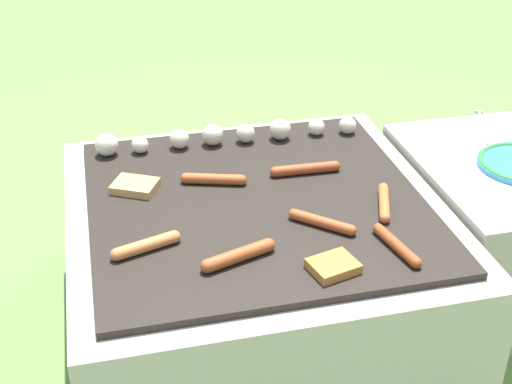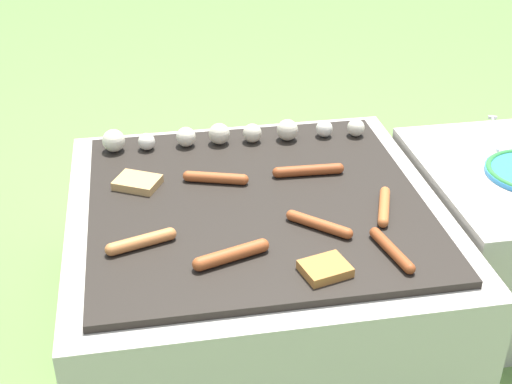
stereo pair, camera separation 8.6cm
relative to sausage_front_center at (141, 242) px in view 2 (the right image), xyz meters
name	(u,v)px [view 2 (the right image)]	position (x,y,z in m)	size (l,w,h in m)	color
ground_plane	(256,323)	(0.27, 0.15, -0.39)	(14.00, 14.00, 0.00)	#608442
grill	(256,265)	(0.27, 0.15, -0.21)	(0.88, 0.88, 0.38)	#B2AA9E
side_ledge	(511,232)	(0.97, 0.18, -0.20)	(0.49, 0.58, 0.38)	#B2AA9E
sausage_back_left	(308,170)	(0.42, 0.24, 0.00)	(0.18, 0.03, 0.03)	#93421E
sausage_front_left	(384,207)	(0.55, 0.05, 0.00)	(0.07, 0.15, 0.02)	#B7602D
sausage_front_right	(216,178)	(0.19, 0.25, 0.00)	(0.16, 0.07, 0.03)	#A34C23
sausage_front_center	(141,242)	(0.00, 0.00, 0.00)	(0.15, 0.07, 0.03)	#C6753D
sausage_mid_right	(231,255)	(0.18, -0.08, 0.00)	(0.17, 0.07, 0.03)	#A34C23
sausage_mid_left	(319,224)	(0.39, 0.00, 0.00)	(0.13, 0.12, 0.02)	#A34C23
sausage_back_center	(392,250)	(0.51, -0.12, 0.00)	(0.05, 0.16, 0.02)	#93421E
bread_slice_center	(325,269)	(0.36, -0.15, 0.00)	(0.11, 0.10, 0.02)	#B27033
bread_slice_left	(138,182)	(0.00, 0.26, 0.00)	(0.13, 0.12, 0.02)	tan
mushroom_row	(228,134)	(0.25, 0.45, 0.01)	(0.71, 0.08, 0.06)	beige
fork_utensil	(495,131)	(0.99, 0.39, -0.01)	(0.10, 0.21, 0.01)	silver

